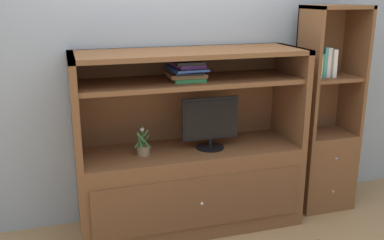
% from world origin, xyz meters
% --- Properties ---
extents(painted_rear_wall, '(6.00, 0.10, 2.80)m').
position_xyz_m(painted_rear_wall, '(0.00, 0.75, 1.40)').
color(painted_rear_wall, '#9EA8B2').
rests_on(painted_rear_wall, ground_plane).
extents(media_console, '(1.79, 0.61, 1.46)m').
position_xyz_m(media_console, '(0.00, 0.40, 0.48)').
color(media_console, brown).
rests_on(media_console, ground_plane).
extents(tv_monitor, '(0.46, 0.22, 0.42)m').
position_xyz_m(tv_monitor, '(0.15, 0.36, 0.89)').
color(tv_monitor, black).
rests_on(tv_monitor, media_console).
extents(potted_plant, '(0.13, 0.14, 0.23)m').
position_xyz_m(potted_plant, '(-0.39, 0.37, 0.72)').
color(potted_plant, '#8C7251').
rests_on(potted_plant, media_console).
extents(magazine_stack, '(0.30, 0.35, 0.15)m').
position_xyz_m(magazine_stack, '(-0.03, 0.40, 1.31)').
color(magazine_stack, '#338C4C').
rests_on(magazine_stack, media_console).
extents(bookshelf_tall, '(0.49, 0.38, 1.78)m').
position_xyz_m(bookshelf_tall, '(1.25, 0.41, 0.59)').
color(bookshelf_tall, brown).
rests_on(bookshelf_tall, ground_plane).
extents(upright_book_row, '(0.18, 0.18, 0.25)m').
position_xyz_m(upright_book_row, '(1.16, 0.40, 1.31)').
color(upright_book_row, silver).
rests_on(upright_book_row, bookshelf_tall).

